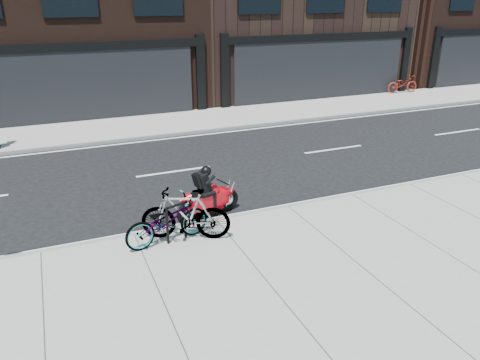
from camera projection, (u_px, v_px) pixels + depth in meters
name	position (u px, v px, depth m)	size (l,w,h in m)	color
ground	(192.00, 195.00, 13.20)	(120.00, 120.00, 0.00)	black
sidewalk_near	(271.00, 288.00, 8.88)	(60.00, 6.00, 0.13)	gray
sidewalk_far	(138.00, 126.00, 19.82)	(60.00, 3.50, 0.13)	gray
bike_rack	(176.00, 219.00, 10.31)	(0.50, 0.21, 0.88)	black
bicycle_front	(167.00, 221.00, 10.24)	(0.68, 1.95, 1.02)	gray
bicycle_rear	(185.00, 214.00, 10.36)	(0.57, 2.00, 1.20)	gray
motorcycle	(211.00, 195.00, 11.74)	(1.82, 0.73, 1.39)	black
bicycle_far	(402.00, 84.00, 26.08)	(0.65, 1.85, 0.97)	maroon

